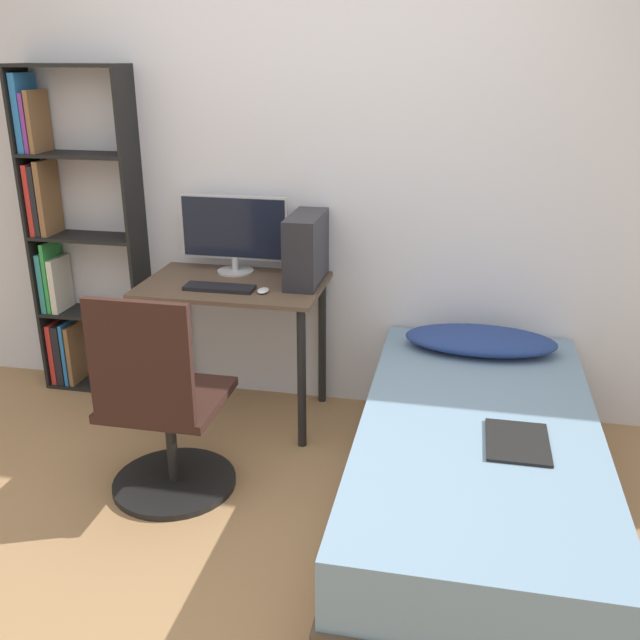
% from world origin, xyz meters
% --- Properties ---
extents(ground_plane, '(14.00, 14.00, 0.00)m').
position_xyz_m(ground_plane, '(0.00, 0.00, 0.00)').
color(ground_plane, '#9E754C').
extents(wall_back, '(8.00, 0.05, 2.50)m').
position_xyz_m(wall_back, '(0.00, 1.55, 1.25)').
color(wall_back, silver).
rests_on(wall_back, ground_plane).
extents(desk, '(0.95, 0.61, 0.77)m').
position_xyz_m(desk, '(-0.35, 1.22, 0.64)').
color(desk, brown).
rests_on(desk, ground_plane).
extents(bookshelf, '(0.63, 0.23, 1.84)m').
position_xyz_m(bookshelf, '(-1.39, 1.41, 0.87)').
color(bookshelf, black).
rests_on(bookshelf, ground_plane).
extents(office_chair, '(0.57, 0.57, 0.99)m').
position_xyz_m(office_chair, '(-0.43, 0.42, 0.37)').
color(office_chair, black).
rests_on(office_chair, ground_plane).
extents(bed, '(1.00, 2.02, 0.48)m').
position_xyz_m(bed, '(0.93, 0.51, 0.24)').
color(bed, '#4C3D2D').
rests_on(bed, ground_plane).
extents(pillow, '(0.76, 0.36, 0.11)m').
position_xyz_m(pillow, '(0.93, 1.26, 0.53)').
color(pillow, navy).
rests_on(pillow, bed).
extents(magazine, '(0.24, 0.32, 0.01)m').
position_xyz_m(magazine, '(1.08, 0.36, 0.49)').
color(magazine, black).
rests_on(magazine, bed).
extents(monitor, '(0.59, 0.20, 0.42)m').
position_xyz_m(monitor, '(-0.40, 1.41, 1.00)').
color(monitor, '#B7B7BC').
rests_on(monitor, desk).
extents(keyboard, '(0.36, 0.12, 0.02)m').
position_xyz_m(keyboard, '(-0.38, 1.10, 0.78)').
color(keyboard, black).
rests_on(keyboard, desk).
extents(pc_tower, '(0.16, 0.40, 0.36)m').
position_xyz_m(pc_tower, '(0.02, 1.30, 0.95)').
color(pc_tower, '#232328').
rests_on(pc_tower, desk).
extents(mouse, '(0.06, 0.09, 0.02)m').
position_xyz_m(mouse, '(-0.15, 1.10, 0.78)').
color(mouse, silver).
rests_on(mouse, desk).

